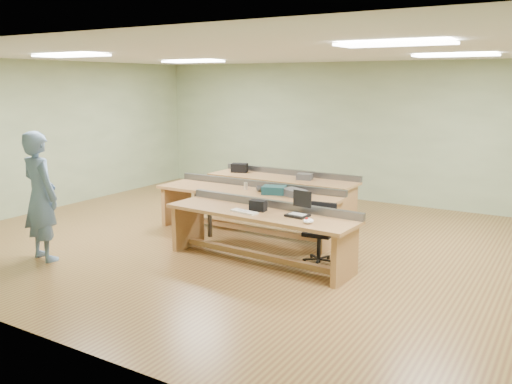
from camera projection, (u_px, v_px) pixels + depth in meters
The scene contains 22 objects.
floor at pixel (262, 243), 8.79m from camera, with size 10.00×10.00×0.00m, color olive.
ceiling at pixel (263, 53), 8.19m from camera, with size 10.00×10.00×0.00m, color silver.
wall_back at pixel (356, 132), 11.83m from camera, with size 10.00×0.04×3.00m, color #9FB287.
wall_front at pixel (48, 198), 5.14m from camera, with size 10.00×0.04×3.00m, color #9FB287.
wall_left at pixel (52, 135), 11.04m from camera, with size 0.04×8.00×3.00m, color #9FB287.
fluor_panels at pixel (263, 55), 8.19m from camera, with size 6.20×3.50×0.03m.
workbench_front at pixel (261, 224), 7.81m from camera, with size 2.95×0.94×0.86m.
workbench_mid at pixel (248, 201), 9.30m from camera, with size 3.30×0.89×0.86m.
workbench_back at pixel (282, 187), 10.58m from camera, with size 3.03×0.87×0.86m.
person at pixel (41, 196), 7.84m from camera, with size 0.69×0.45×1.90m, color slate.
laptop_base at pixel (297, 215), 7.48m from camera, with size 0.29×0.24×0.03m, color black.
laptop_screen at pixel (302, 199), 7.52m from camera, with size 0.29×0.01×0.23m, color black.
keyboard at pixel (244, 212), 7.71m from camera, with size 0.42×0.14×0.02m, color silver.
trackball_mouse at pixel (308, 221), 7.11m from camera, with size 0.13×0.16×0.07m, color white.
camera_bag at pixel (258, 206), 7.79m from camera, with size 0.23×0.15×0.16m, color black.
task_chair at pixel (320, 241), 7.87m from camera, with size 0.51×0.51×0.85m.
parts_bin_teal at pixel (274, 190), 8.98m from camera, with size 0.37×0.28×0.13m, color #133940.
parts_bin_grey at pixel (294, 193), 8.81m from camera, with size 0.41×0.26×0.11m, color #3D3D40.
mug at pixel (259, 189), 9.18m from camera, with size 0.12×0.12×0.09m, color #3D3D40.
drinks_can at pixel (246, 186), 9.34m from camera, with size 0.07×0.07×0.12m, color white.
storage_box_back at pixel (239, 168), 11.11m from camera, with size 0.32×0.23×0.18m, color black.
tray_back at pixel (305, 177), 10.28m from camera, with size 0.29×0.21×0.11m, color #3D3D40.
Camera 1 is at (4.31, -7.26, 2.58)m, focal length 38.00 mm.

